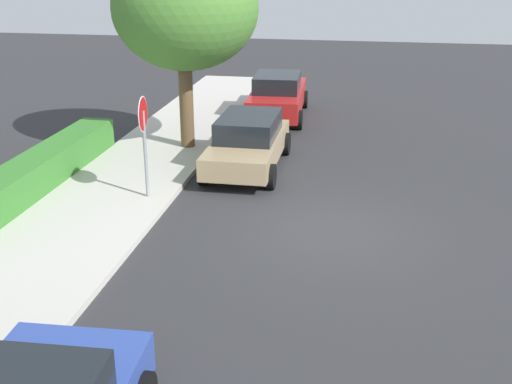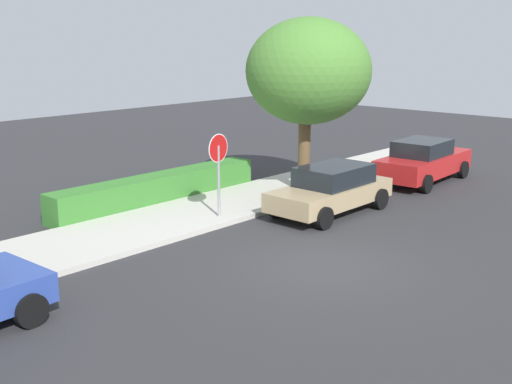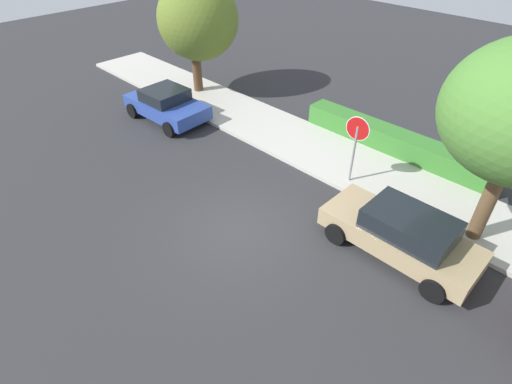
# 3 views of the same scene
# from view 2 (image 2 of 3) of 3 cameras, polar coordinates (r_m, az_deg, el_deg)

# --- Properties ---
(ground_plane) EXTENTS (60.00, 60.00, 0.00)m
(ground_plane) POSITION_cam_2_polar(r_m,az_deg,el_deg) (15.11, 5.86, -6.45)
(ground_plane) COLOR #2D2D30
(sidewalk_curb) EXTENTS (32.00, 3.00, 0.14)m
(sidewalk_curb) POSITION_cam_2_polar(r_m,az_deg,el_deg) (18.57, -7.36, -2.39)
(sidewalk_curb) COLOR beige
(sidewalk_curb) RESTS_ON ground_plane
(stop_sign) EXTENTS (0.81, 0.11, 2.53)m
(stop_sign) POSITION_cam_2_polar(r_m,az_deg,el_deg) (18.11, -3.36, 2.75)
(stop_sign) COLOR gray
(stop_sign) RESTS_ON ground_plane
(parked_car_tan) EXTENTS (4.25, 1.93, 1.43)m
(parked_car_tan) POSITION_cam_2_polar(r_m,az_deg,el_deg) (19.26, 6.71, 0.28)
(parked_car_tan) COLOR tan
(parked_car_tan) RESTS_ON ground_plane
(parked_car_red) EXTENTS (4.63, 2.12, 1.55)m
(parked_car_red) POSITION_cam_2_polar(r_m,az_deg,el_deg) (23.98, 14.64, 2.69)
(parked_car_red) COLOR red
(parked_car_red) RESTS_ON ground_plane
(street_tree_near_corner) EXTENTS (4.06, 4.06, 5.78)m
(street_tree_near_corner) POSITION_cam_2_polar(r_m,az_deg,el_deg) (21.04, 4.68, 10.60)
(street_tree_near_corner) COLOR brown
(street_tree_near_corner) RESTS_ON ground_plane
(front_yard_hedge) EXTENTS (7.62, 0.91, 0.92)m
(front_yard_hedge) POSITION_cam_2_polar(r_m,az_deg,el_deg) (20.54, -8.67, 0.26)
(front_yard_hedge) COLOR #387A2D
(front_yard_hedge) RESTS_ON ground_plane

